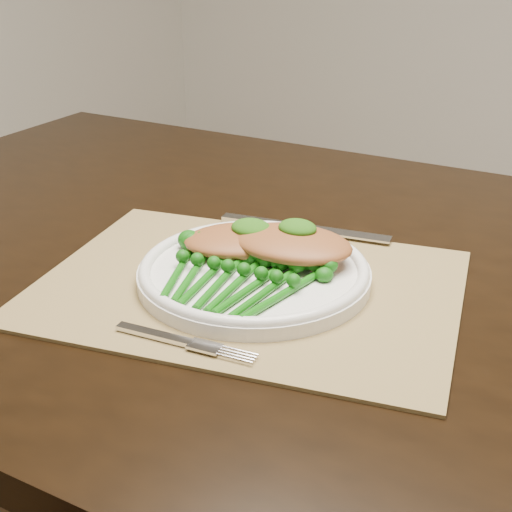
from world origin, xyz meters
The scene contains 10 objects.
dining_table centered at (-0.04, -0.15, 0.38)m, with size 1.67×1.02×0.75m.
placemat centered at (-0.11, -0.26, 0.75)m, with size 0.47×0.34×0.00m, color olive.
dinner_plate centered at (-0.11, -0.24, 0.77)m, with size 0.26×0.26×0.02m.
knife centered at (-0.15, -0.09, 0.76)m, with size 0.23×0.07×0.01m.
fork centered at (-0.08, -0.39, 0.76)m, with size 0.15×0.04×0.00m.
chicken_fillet_left centered at (-0.15, -0.21, 0.78)m, with size 0.13×0.09×0.03m, color #98572C.
chicken_fillet_right centered at (-0.08, -0.20, 0.79)m, with size 0.14×0.10×0.03m, color #98572C.
pesto_dollop_left centered at (-0.14, -0.20, 0.80)m, with size 0.05×0.04×0.02m, color #164509.
pesto_dollop_right centered at (-0.08, -0.19, 0.81)m, with size 0.05×0.04×0.02m, color #164509.
broccolini_bundle centered at (-0.11, -0.30, 0.77)m, with size 0.17×0.18×0.04m.
Camera 1 is at (0.29, -0.85, 1.13)m, focal length 50.00 mm.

